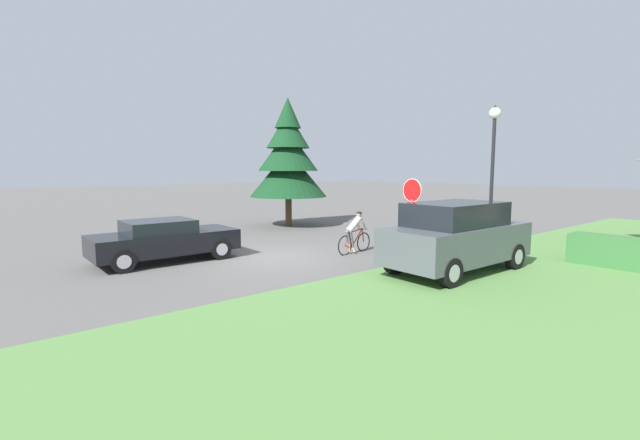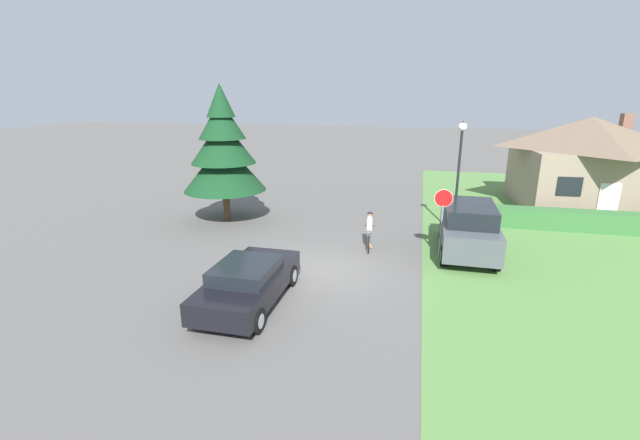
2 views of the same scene
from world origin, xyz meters
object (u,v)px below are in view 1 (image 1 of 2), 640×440
object	(u,v)px
parked_suv_right	(457,236)
street_lamp	(493,151)
sedan_left_lane	(164,240)
stop_sign	(412,206)
conifer_tall_near	(288,159)
cyclist	(354,233)

from	to	relation	value
parked_suv_right	street_lamp	size ratio (longest dim) A/B	0.96
sedan_left_lane	stop_sign	size ratio (longest dim) A/B	1.66
stop_sign	sedan_left_lane	bearing A→B (deg)	44.53
parked_suv_right	conifer_tall_near	distance (m)	11.53
parked_suv_right	stop_sign	distance (m)	1.52
stop_sign	street_lamp	xyz separation A→B (m)	(0.71, 3.16, 1.62)
cyclist	stop_sign	distance (m)	2.99
conifer_tall_near	sedan_left_lane	bearing A→B (deg)	-61.13
cyclist	parked_suv_right	xyz separation A→B (m)	(3.79, 0.34, 0.31)
sedan_left_lane	cyclist	bearing A→B (deg)	-26.87
cyclist	conifer_tall_near	world-z (taller)	conifer_tall_near
sedan_left_lane	cyclist	xyz separation A→B (m)	(2.89, 5.57, 0.02)
cyclist	conifer_tall_near	bearing A→B (deg)	66.20
stop_sign	street_lamp	size ratio (longest dim) A/B	0.54
sedan_left_lane	stop_sign	xyz separation A→B (m)	(5.63, 5.22, 1.17)
sedan_left_lane	street_lamp	world-z (taller)	street_lamp
cyclist	street_lamp	size ratio (longest dim) A/B	0.34
sedan_left_lane	cyclist	size ratio (longest dim) A/B	2.59
cyclist	street_lamp	distance (m)	5.23
sedan_left_lane	parked_suv_right	bearing A→B (deg)	-47.94
sedan_left_lane	cyclist	world-z (taller)	cyclist
cyclist	stop_sign	size ratio (longest dim) A/B	0.64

